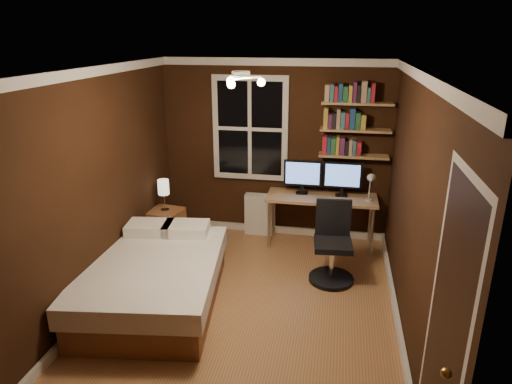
% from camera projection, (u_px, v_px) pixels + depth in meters
% --- Properties ---
extents(floor, '(4.20, 4.20, 0.00)m').
position_uv_depth(floor, '(245.00, 311.00, 4.88)').
color(floor, brown).
rests_on(floor, ground).
extents(wall_back, '(3.20, 0.04, 2.50)m').
position_uv_depth(wall_back, '(275.00, 150.00, 6.42)').
color(wall_back, black).
rests_on(wall_back, ground).
extents(wall_left, '(0.04, 4.20, 2.50)m').
position_uv_depth(wall_left, '(94.00, 191.00, 4.74)').
color(wall_left, black).
rests_on(wall_left, ground).
extents(wall_right, '(0.04, 4.20, 2.50)m').
position_uv_depth(wall_right, '(414.00, 212.00, 4.19)').
color(wall_right, black).
rests_on(wall_right, ground).
extents(ceiling, '(3.20, 4.20, 0.02)m').
position_uv_depth(ceiling, '(243.00, 70.00, 4.05)').
color(ceiling, white).
rests_on(ceiling, wall_back).
extents(window, '(1.06, 0.06, 1.46)m').
position_uv_depth(window, '(250.00, 129.00, 6.35)').
color(window, silver).
rests_on(window, wall_back).
extents(door, '(0.03, 0.82, 2.05)m').
position_uv_depth(door, '(444.00, 337.00, 2.83)').
color(door, black).
rests_on(door, ground).
extents(door_knob, '(0.06, 0.06, 0.06)m').
position_uv_depth(door_knob, '(446.00, 373.00, 2.57)').
color(door_knob, '#C49242').
rests_on(door_knob, door).
extents(ceiling_fixture, '(0.44, 0.44, 0.18)m').
position_uv_depth(ceiling_fixture, '(241.00, 82.00, 3.99)').
color(ceiling_fixture, beige).
rests_on(ceiling_fixture, ceiling).
extents(bookshelf_lower, '(0.92, 0.22, 0.03)m').
position_uv_depth(bookshelf_lower, '(353.00, 156.00, 6.12)').
color(bookshelf_lower, tan).
rests_on(bookshelf_lower, wall_back).
extents(books_row_lower, '(0.54, 0.16, 0.23)m').
position_uv_depth(books_row_lower, '(354.00, 146.00, 6.08)').
color(books_row_lower, maroon).
rests_on(books_row_lower, bookshelf_lower).
extents(bookshelf_middle, '(0.92, 0.22, 0.03)m').
position_uv_depth(bookshelf_middle, '(355.00, 130.00, 6.00)').
color(bookshelf_middle, tan).
rests_on(bookshelf_middle, wall_back).
extents(books_row_middle, '(0.54, 0.16, 0.23)m').
position_uv_depth(books_row_middle, '(356.00, 120.00, 5.96)').
color(books_row_middle, navy).
rests_on(books_row_middle, bookshelf_middle).
extents(bookshelf_upper, '(0.92, 0.22, 0.03)m').
position_uv_depth(bookshelf_upper, '(357.00, 103.00, 5.89)').
color(bookshelf_upper, tan).
rests_on(bookshelf_upper, wall_back).
extents(books_row_upper, '(0.66, 0.16, 0.23)m').
position_uv_depth(books_row_upper, '(358.00, 93.00, 5.84)').
color(books_row_upper, '#275B33').
rests_on(books_row_upper, bookshelf_upper).
extents(bed, '(1.60, 2.06, 0.65)m').
position_uv_depth(bed, '(155.00, 280.00, 4.95)').
color(bed, brown).
rests_on(bed, ground).
extents(nightstand, '(0.48, 0.48, 0.53)m').
position_uv_depth(nightstand, '(166.00, 228.00, 6.29)').
color(nightstand, brown).
rests_on(nightstand, ground).
extents(bedside_lamp, '(0.15, 0.15, 0.44)m').
position_uv_depth(bedside_lamp, '(164.00, 195.00, 6.13)').
color(bedside_lamp, beige).
rests_on(bedside_lamp, nightstand).
extents(radiator, '(0.41, 0.14, 0.61)m').
position_uv_depth(radiator, '(259.00, 214.00, 6.66)').
color(radiator, beige).
rests_on(radiator, ground).
extents(desk, '(1.49, 0.56, 0.71)m').
position_uv_depth(desk, '(321.00, 201.00, 6.22)').
color(desk, tan).
rests_on(desk, ground).
extents(monitor_left, '(0.52, 0.12, 0.47)m').
position_uv_depth(monitor_left, '(303.00, 177.00, 6.24)').
color(monitor_left, black).
rests_on(monitor_left, desk).
extents(monitor_right, '(0.52, 0.12, 0.47)m').
position_uv_depth(monitor_right, '(342.00, 179.00, 6.14)').
color(monitor_right, black).
rests_on(monitor_right, desk).
extents(desk_lamp, '(0.14, 0.32, 0.44)m').
position_uv_depth(desk_lamp, '(370.00, 187.00, 5.89)').
color(desk_lamp, silver).
rests_on(desk_lamp, desk).
extents(office_chair, '(0.53, 0.53, 0.97)m').
position_uv_depth(office_chair, '(332.00, 251.00, 5.40)').
color(office_chair, black).
rests_on(office_chair, ground).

